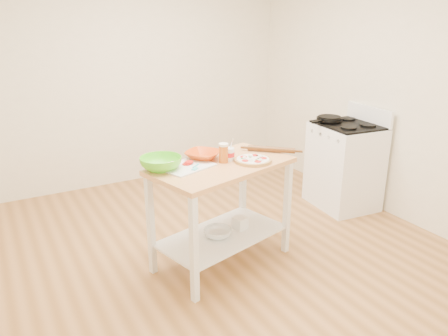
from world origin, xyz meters
TOP-DOWN VIEW (x-y plane):
  - room_shell at (0.00, 0.00)m, footprint 4.04×4.54m
  - prep_island at (-0.07, -0.09)m, footprint 1.28×0.90m
  - gas_stove at (1.70, 0.31)m, footprint 0.65×0.74m
  - skillet at (1.58, 0.48)m, footprint 0.43×0.28m
  - pizza at (0.18, -0.17)m, footprint 0.31×0.31m
  - cutting_board at (-0.36, -0.02)m, footprint 0.47×0.41m
  - spatula at (-0.32, -0.10)m, footprint 0.12×0.13m
  - knife at (-0.44, 0.03)m, footprint 0.20×0.21m
  - orange_bowl at (-0.15, 0.10)m, footprint 0.39×0.39m
  - green_bowl at (-0.55, 0.02)m, footprint 0.43×0.43m
  - beer_pint at (-0.04, -0.06)m, footprint 0.08×0.08m
  - yogurt_tub at (0.02, -0.04)m, footprint 0.09×0.09m
  - rolling_pin at (0.46, -0.02)m, footprint 0.34×0.32m
  - shelf_glass_bowl at (-0.13, -0.11)m, footprint 0.25×0.25m
  - shelf_bin at (0.12, -0.07)m, footprint 0.13×0.13m

SIDE VIEW (x-z plane):
  - shelf_glass_bowl at x=-0.13m, z-range 0.26..0.33m
  - shelf_bin at x=0.12m, z-range 0.26..0.37m
  - gas_stove at x=1.70m, z-range -0.08..1.03m
  - prep_island at x=-0.07m, z-range 0.20..1.10m
  - cutting_board at x=-0.36m, z-range 0.89..0.93m
  - spatula at x=-0.32m, z-range 0.91..0.92m
  - pizza at x=0.18m, z-range 0.89..0.94m
  - knife at x=-0.44m, z-range 0.91..0.92m
  - rolling_pin at x=0.46m, z-range 0.90..0.95m
  - orange_bowl at x=-0.15m, z-range 0.90..0.97m
  - green_bowl at x=-0.55m, z-range 0.90..1.00m
  - yogurt_tub at x=0.02m, z-range 0.86..1.05m
  - skillet at x=1.58m, z-range 0.96..0.99m
  - beer_pint at x=-0.04m, z-range 0.90..1.06m
  - room_shell at x=0.00m, z-range -0.02..2.72m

